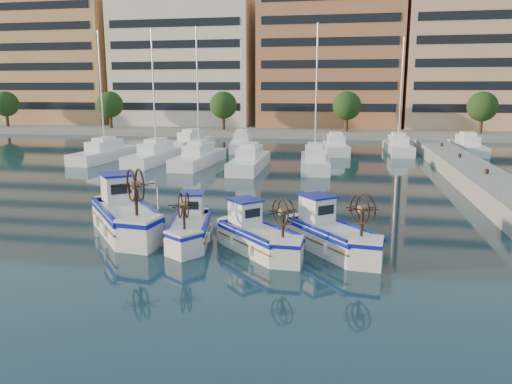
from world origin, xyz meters
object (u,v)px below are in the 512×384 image
(fishing_boat_d, at_px, (331,233))
(fishing_boat_c, at_px, (257,235))
(fishing_boat_b, at_px, (190,226))
(fishing_boat_a, at_px, (125,214))

(fishing_boat_d, bearing_deg, fishing_boat_c, 152.94)
(fishing_boat_c, bearing_deg, fishing_boat_b, 121.29)
(fishing_boat_b, relative_size, fishing_boat_d, 0.96)
(fishing_boat_a, distance_m, fishing_boat_b, 3.35)
(fishing_boat_a, relative_size, fishing_boat_b, 1.28)
(fishing_boat_a, relative_size, fishing_boat_d, 1.22)
(fishing_boat_a, height_order, fishing_boat_d, fishing_boat_a)
(fishing_boat_b, height_order, fishing_boat_c, fishing_boat_c)
(fishing_boat_c, bearing_deg, fishing_boat_a, 123.05)
(fishing_boat_b, xyz_separation_m, fishing_boat_c, (3.09, -0.82, 0.01))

